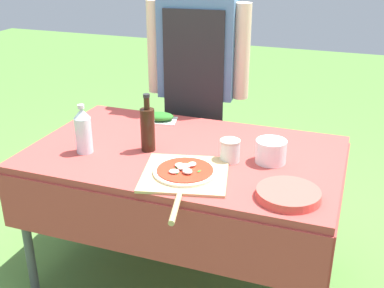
# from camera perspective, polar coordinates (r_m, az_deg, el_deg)

# --- Properties ---
(ground_plane) EXTENTS (12.00, 12.00, 0.00)m
(ground_plane) POSITION_cam_1_polar(r_m,az_deg,el_deg) (2.74, -0.78, -15.20)
(ground_plane) COLOR #517F38
(prep_table) EXTENTS (1.51, 0.93, 0.75)m
(prep_table) POSITION_cam_1_polar(r_m,az_deg,el_deg) (2.38, -0.86, -2.46)
(prep_table) COLOR #A83D38
(prep_table) RESTS_ON ground
(person_cook) EXTENTS (0.61, 0.24, 1.64)m
(person_cook) POSITION_cam_1_polar(r_m,az_deg,el_deg) (2.90, 0.64, 8.60)
(person_cook) COLOR #333D56
(person_cook) RESTS_ON ground
(pizza_on_peel) EXTENTS (0.44, 0.61, 0.06)m
(pizza_on_peel) POSITION_cam_1_polar(r_m,az_deg,el_deg) (2.09, -0.87, -3.53)
(pizza_on_peel) COLOR tan
(pizza_on_peel) RESTS_ON prep_table
(oil_bottle) EXTENTS (0.07, 0.07, 0.29)m
(oil_bottle) POSITION_cam_1_polar(r_m,az_deg,el_deg) (2.32, -5.28, 1.86)
(oil_bottle) COLOR black
(oil_bottle) RESTS_ON prep_table
(water_bottle) EXTENTS (0.08, 0.08, 0.24)m
(water_bottle) POSITION_cam_1_polar(r_m,az_deg,el_deg) (2.35, -12.77, 1.60)
(water_bottle) COLOR silver
(water_bottle) RESTS_ON prep_table
(herb_container) EXTENTS (0.22, 0.16, 0.05)m
(herb_container) POSITION_cam_1_polar(r_m,az_deg,el_deg) (2.72, -3.91, 3.21)
(herb_container) COLOR silver
(herb_container) RESTS_ON prep_table
(mixing_tub) EXTENTS (0.14, 0.14, 0.11)m
(mixing_tub) POSITION_cam_1_polar(r_m,az_deg,el_deg) (2.24, 9.33, -0.85)
(mixing_tub) COLOR silver
(mixing_tub) RESTS_ON prep_table
(plate_stack) EXTENTS (0.26, 0.26, 0.03)m
(plate_stack) POSITION_cam_1_polar(r_m,az_deg,el_deg) (1.96, 11.34, -5.84)
(plate_stack) COLOR #DB4C42
(plate_stack) RESTS_ON prep_table
(sauce_jar) EXTENTS (0.09, 0.09, 0.11)m
(sauce_jar) POSITION_cam_1_polar(r_m,az_deg,el_deg) (2.23, 4.50, -0.93)
(sauce_jar) COLOR silver
(sauce_jar) RESTS_ON prep_table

